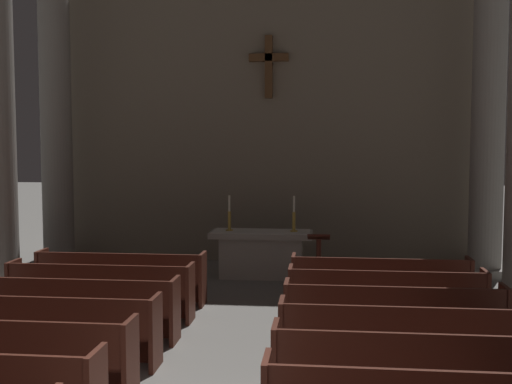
{
  "coord_description": "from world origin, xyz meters",
  "views": [
    {
      "loc": [
        1.32,
        -4.58,
        2.91
      ],
      "look_at": [
        0.0,
        7.73,
        1.94
      ],
      "focal_mm": 44.17,
      "sensor_mm": 36.0,
      "label": 1
    }
  ],
  "objects_px": {
    "pew_left_row_4": "(43,329)",
    "column_right_fourth": "(488,111)",
    "pew_right_row_3": "(416,372)",
    "altar": "(261,253)",
    "pew_left_row_5": "(75,308)",
    "pew_right_row_5": "(394,317)",
    "lectern": "(319,264)",
    "pew_left_row_3": "(2,356)",
    "pew_right_row_4": "(403,341)",
    "column_left_fourth": "(56,113)",
    "candlestick_right": "(294,220)",
    "pew_left_row_7": "(121,277)",
    "candlestick_left": "(229,219)",
    "pew_right_row_6": "(386,298)",
    "pew_right_row_7": "(380,283)",
    "pew_left_row_6": "(100,291)"
  },
  "relations": [
    {
      "from": "pew_left_row_4",
      "to": "column_right_fourth",
      "type": "relative_size",
      "value": 0.42
    },
    {
      "from": "pew_right_row_3",
      "to": "altar",
      "type": "distance_m",
      "value": 7.13
    },
    {
      "from": "column_right_fourth",
      "to": "pew_left_row_5",
      "type": "bearing_deg",
      "value": -143.72
    },
    {
      "from": "pew_right_row_5",
      "to": "altar",
      "type": "relative_size",
      "value": 1.39
    },
    {
      "from": "column_right_fourth",
      "to": "altar",
      "type": "xyz_separation_m",
      "value": [
        -4.84,
        -0.63,
        -3.06
      ]
    },
    {
      "from": "pew_left_row_5",
      "to": "altar",
      "type": "distance_m",
      "value": 5.17
    },
    {
      "from": "lectern",
      "to": "pew_left_row_4",
      "type": "bearing_deg",
      "value": -128.43
    },
    {
      "from": "pew_left_row_3",
      "to": "altar",
      "type": "xyz_separation_m",
      "value": [
        2.32,
        6.75,
        0.06
      ]
    },
    {
      "from": "pew_right_row_4",
      "to": "column_right_fourth",
      "type": "relative_size",
      "value": 0.42
    },
    {
      "from": "pew_left_row_5",
      "to": "column_left_fourth",
      "type": "height_order",
      "value": "column_left_fourth"
    },
    {
      "from": "pew_right_row_3",
      "to": "candlestick_right",
      "type": "distance_m",
      "value": 6.98
    },
    {
      "from": "pew_left_row_7",
      "to": "column_left_fourth",
      "type": "height_order",
      "value": "column_left_fourth"
    },
    {
      "from": "pew_right_row_3",
      "to": "column_left_fourth",
      "type": "bearing_deg",
      "value": 134.12
    },
    {
      "from": "column_right_fourth",
      "to": "candlestick_left",
      "type": "bearing_deg",
      "value": -173.51
    },
    {
      "from": "column_right_fourth",
      "to": "altar",
      "type": "relative_size",
      "value": 3.35
    },
    {
      "from": "pew_left_row_7",
      "to": "column_right_fourth",
      "type": "distance_m",
      "value": 8.4
    },
    {
      "from": "pew_right_row_4",
      "to": "pew_right_row_6",
      "type": "xyz_separation_m",
      "value": [
        0.0,
        2.13,
        0.0
      ]
    },
    {
      "from": "pew_left_row_4",
      "to": "candlestick_right",
      "type": "distance_m",
      "value": 6.48
    },
    {
      "from": "pew_right_row_5",
      "to": "candlestick_left",
      "type": "bearing_deg",
      "value": 123.13
    },
    {
      "from": "pew_right_row_4",
      "to": "lectern",
      "type": "xyz_separation_m",
      "value": [
        -1.07,
        4.48,
        0.07
      ]
    },
    {
      "from": "pew_right_row_7",
      "to": "lectern",
      "type": "relative_size",
      "value": 2.66
    },
    {
      "from": "pew_left_row_3",
      "to": "candlestick_right",
      "type": "height_order",
      "value": "candlestick_right"
    },
    {
      "from": "column_left_fourth",
      "to": "column_right_fourth",
      "type": "distance_m",
      "value": 9.67
    },
    {
      "from": "pew_left_row_3",
      "to": "pew_left_row_7",
      "type": "height_order",
      "value": "same"
    },
    {
      "from": "candlestick_left",
      "to": "pew_left_row_5",
      "type": "bearing_deg",
      "value": -109.27
    },
    {
      "from": "pew_left_row_3",
      "to": "lectern",
      "type": "relative_size",
      "value": 2.66
    },
    {
      "from": "pew_right_row_4",
      "to": "pew_left_row_5",
      "type": "bearing_deg",
      "value": 167.07
    },
    {
      "from": "candlestick_left",
      "to": "pew_right_row_3",
      "type": "bearing_deg",
      "value": -65.92
    },
    {
      "from": "pew_right_row_6",
      "to": "candlestick_left",
      "type": "bearing_deg",
      "value": 130.28
    },
    {
      "from": "pew_left_row_5",
      "to": "altar",
      "type": "height_order",
      "value": "altar"
    },
    {
      "from": "candlestick_right",
      "to": "pew_right_row_3",
      "type": "bearing_deg",
      "value": -76.53
    },
    {
      "from": "pew_right_row_4",
      "to": "pew_right_row_5",
      "type": "distance_m",
      "value": 1.06
    },
    {
      "from": "pew_right_row_5",
      "to": "column_right_fourth",
      "type": "distance_m",
      "value": 6.61
    },
    {
      "from": "pew_right_row_4",
      "to": "pew_right_row_5",
      "type": "height_order",
      "value": "same"
    },
    {
      "from": "pew_left_row_3",
      "to": "pew_right_row_7",
      "type": "height_order",
      "value": "same"
    },
    {
      "from": "altar",
      "to": "pew_right_row_7",
      "type": "bearing_deg",
      "value": -47.14
    },
    {
      "from": "altar",
      "to": "candlestick_right",
      "type": "relative_size",
      "value": 2.87
    },
    {
      "from": "pew_right_row_6",
      "to": "candlestick_right",
      "type": "height_order",
      "value": "candlestick_right"
    },
    {
      "from": "pew_left_row_5",
      "to": "lectern",
      "type": "distance_m",
      "value": 4.94
    },
    {
      "from": "pew_left_row_4",
      "to": "pew_right_row_6",
      "type": "relative_size",
      "value": 1.0
    },
    {
      "from": "pew_right_row_7",
      "to": "candlestick_left",
      "type": "distance_m",
      "value": 3.99
    },
    {
      "from": "pew_left_row_7",
      "to": "pew_right_row_7",
      "type": "height_order",
      "value": "same"
    },
    {
      "from": "candlestick_left",
      "to": "column_left_fourth",
      "type": "bearing_deg",
      "value": 171.35
    },
    {
      "from": "pew_left_row_3",
      "to": "pew_right_row_7",
      "type": "bearing_deg",
      "value": 42.56
    },
    {
      "from": "pew_left_row_6",
      "to": "pew_right_row_4",
      "type": "xyz_separation_m",
      "value": [
        4.63,
        -2.13,
        0.0
      ]
    },
    {
      "from": "pew_left_row_6",
      "to": "pew_right_row_7",
      "type": "xyz_separation_m",
      "value": [
        4.63,
        1.06,
        0.0
      ]
    },
    {
      "from": "pew_left_row_3",
      "to": "candlestick_left",
      "type": "height_order",
      "value": "candlestick_left"
    },
    {
      "from": "pew_left_row_4",
      "to": "pew_left_row_6",
      "type": "relative_size",
      "value": 1.0
    },
    {
      "from": "pew_right_row_5",
      "to": "altar",
      "type": "distance_m",
      "value": 5.17
    },
    {
      "from": "pew_right_row_3",
      "to": "pew_right_row_6",
      "type": "relative_size",
      "value": 1.0
    }
  ]
}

